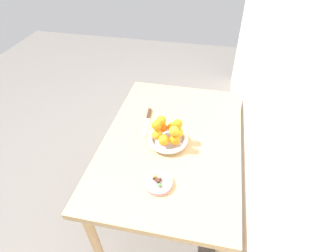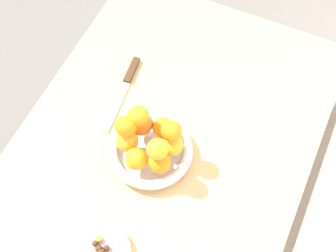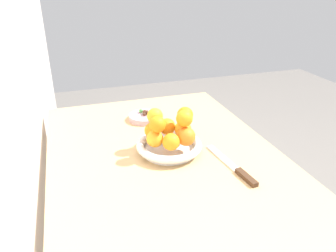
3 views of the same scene
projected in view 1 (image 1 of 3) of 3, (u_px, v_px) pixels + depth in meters
ground_plane at (171, 211)px, 1.96m from camera, size 6.00×6.00×0.00m
wall_back at (276, 65)px, 1.07m from camera, size 4.00×0.05×2.50m
dining_table at (172, 151)px, 1.53m from camera, size 1.10×0.76×0.74m
fruit_bowl at (168, 140)px, 1.44m from camera, size 0.22×0.22×0.04m
candy_dish at (158, 183)px, 1.23m from camera, size 0.14×0.14×0.02m
orange_0 at (164, 140)px, 1.37m from camera, size 0.06×0.06×0.06m
orange_1 at (175, 140)px, 1.37m from camera, size 0.06×0.06×0.06m
orange_2 at (178, 133)px, 1.42m from camera, size 0.06×0.06×0.06m
orange_3 at (172, 127)px, 1.45m from camera, size 0.06×0.06×0.06m
orange_4 at (162, 127)px, 1.44m from camera, size 0.06×0.06×0.06m
orange_5 at (157, 134)px, 1.40m from camera, size 0.06×0.06×0.06m
orange_6 at (174, 131)px, 1.34m from camera, size 0.05×0.05×0.05m
orange_7 at (157, 125)px, 1.37m from camera, size 0.05×0.05×0.05m
orange_8 at (178, 124)px, 1.39m from camera, size 0.05×0.05×0.05m
orange_9 at (161, 120)px, 1.40m from camera, size 0.05×0.05×0.05m
candy_ball_0 at (157, 180)px, 1.22m from camera, size 0.02×0.02×0.02m
candy_ball_1 at (158, 181)px, 1.22m from camera, size 0.02×0.02×0.02m
candy_ball_2 at (160, 185)px, 1.20m from camera, size 0.02×0.02×0.02m
candy_ball_3 at (154, 178)px, 1.23m from camera, size 0.01×0.01×0.01m
candy_ball_4 at (155, 176)px, 1.24m from camera, size 0.02×0.02×0.02m
candy_ball_5 at (160, 179)px, 1.23m from camera, size 0.01×0.01×0.01m
knife at (148, 120)px, 1.60m from camera, size 0.26×0.05×0.01m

